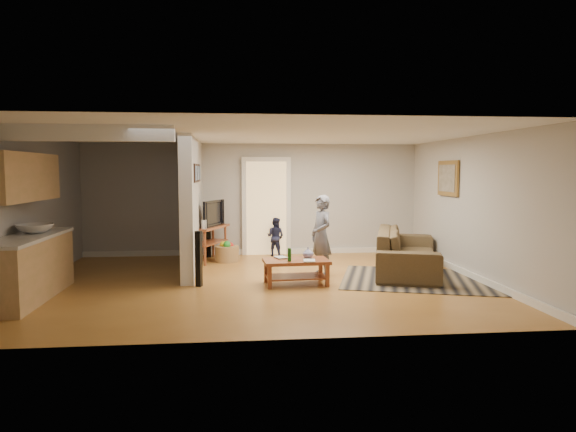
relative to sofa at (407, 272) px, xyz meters
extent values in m
plane|color=#955F26|center=(-2.80, -0.64, 0.00)|extent=(7.50, 7.50, 0.00)
cube|color=#B7B4AF|center=(-2.80, 2.36, 1.25)|extent=(7.50, 0.04, 2.50)
cube|color=#B7B4AF|center=(-6.55, -0.64, 1.25)|extent=(0.04, 6.00, 2.50)
cube|color=#B7B4AF|center=(0.95, -0.64, 1.25)|extent=(0.04, 6.00, 2.50)
cube|color=white|center=(-2.80, -0.64, 2.50)|extent=(7.50, 6.00, 0.04)
cube|color=#B7B4AF|center=(-4.00, 0.81, 1.25)|extent=(0.15, 3.10, 2.50)
cube|color=white|center=(-4.00, -0.74, 1.25)|extent=(0.22, 0.10, 2.50)
cube|color=white|center=(-2.80, 2.33, 0.06)|extent=(7.50, 0.04, 0.12)
cube|color=white|center=(0.92, -0.64, 0.06)|extent=(0.04, 6.00, 0.12)
cube|color=#D8B272|center=(-2.50, 2.30, 1.05)|extent=(0.90, 0.06, 2.10)
cube|color=tan|center=(-6.23, -1.44, 0.45)|extent=(0.60, 2.20, 0.90)
cube|color=beige|center=(-6.23, -1.44, 0.92)|extent=(0.64, 2.24, 0.05)
cube|color=tan|center=(-6.25, -1.44, 1.80)|extent=(0.35, 2.00, 0.70)
imported|color=silver|center=(-6.23, -1.14, 0.94)|extent=(0.54, 0.54, 0.19)
cube|color=black|center=(-3.92, 0.16, 1.85)|extent=(0.03, 0.40, 0.34)
cube|color=black|center=(-3.92, 0.66, 1.85)|extent=(0.03, 0.40, 0.34)
cube|color=black|center=(-3.92, 1.16, 1.85)|extent=(0.03, 0.40, 0.34)
cube|color=olive|center=(0.91, 0.36, 1.75)|extent=(0.04, 0.90, 0.68)
cube|color=black|center=(0.11, -0.75, 0.01)|extent=(3.38, 2.86, 0.01)
imported|color=#423521|center=(0.00, 0.00, 0.00)|extent=(1.85, 2.93, 0.80)
cube|color=brown|center=(-2.20, -0.86, 0.39)|extent=(1.11, 0.69, 0.05)
cube|color=silver|center=(-2.20, -0.86, 0.40)|extent=(0.69, 0.41, 0.02)
cube|color=brown|center=(-2.20, -0.86, 0.13)|extent=(1.01, 0.59, 0.03)
cube|color=brown|center=(-2.66, -1.14, 0.20)|extent=(0.07, 0.07, 0.39)
cube|color=brown|center=(-1.71, -1.09, 0.20)|extent=(0.07, 0.07, 0.39)
cube|color=brown|center=(-2.69, -0.64, 0.20)|extent=(0.07, 0.07, 0.39)
cube|color=brown|center=(-1.74, -0.59, 0.20)|extent=(0.07, 0.07, 0.39)
imported|color=#2A359B|center=(-1.98, -0.74, 0.42)|extent=(0.19, 0.19, 0.19)
cylinder|color=#124F12|center=(-2.33, -1.01, 0.53)|extent=(0.06, 0.06, 0.21)
imported|color=#998C4C|center=(-2.52, -0.72, 0.42)|extent=(0.24, 0.28, 0.02)
imported|color=#66594C|center=(-2.10, -1.04, 0.42)|extent=(0.22, 0.28, 0.02)
cube|color=brown|center=(-3.75, 1.56, 0.71)|extent=(0.85, 1.25, 0.05)
cube|color=brown|center=(-3.75, 1.56, 0.39)|extent=(0.77, 1.14, 0.03)
cylinder|color=brown|center=(-4.08, 1.14, 0.36)|extent=(0.05, 0.05, 0.72)
cylinder|color=brown|center=(-3.69, 2.08, 0.36)|extent=(0.05, 0.05, 0.72)
cylinder|color=brown|center=(-3.81, 1.03, 0.36)|extent=(0.05, 0.05, 0.72)
cylinder|color=brown|center=(-3.42, 1.97, 0.36)|extent=(0.05, 0.05, 0.72)
imported|color=black|center=(-3.73, 1.55, 0.74)|extent=(0.48, 0.92, 0.54)
cylinder|color=white|center=(-3.83, 1.11, 0.83)|extent=(0.10, 0.10, 0.18)
cube|color=black|center=(-3.80, -0.84, 0.46)|extent=(0.12, 0.12, 0.92)
cube|color=black|center=(-3.80, 2.06, 0.50)|extent=(0.13, 0.13, 0.99)
cylinder|color=brown|center=(-3.38, 1.46, 0.16)|extent=(0.50, 0.50, 0.32)
sphere|color=red|center=(-3.31, 1.51, 0.32)|extent=(0.15, 0.15, 0.15)
sphere|color=yellow|center=(-3.45, 1.48, 0.35)|extent=(0.15, 0.15, 0.15)
sphere|color=green|center=(-3.38, 1.40, 0.37)|extent=(0.15, 0.15, 0.15)
imported|color=slate|center=(-1.66, -0.19, 0.00)|extent=(0.50, 0.62, 1.46)
imported|color=#1E213F|center=(-2.31, 2.06, 0.00)|extent=(0.53, 0.50, 0.86)
camera|label=1|loc=(-3.20, -9.23, 1.88)|focal=32.00mm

